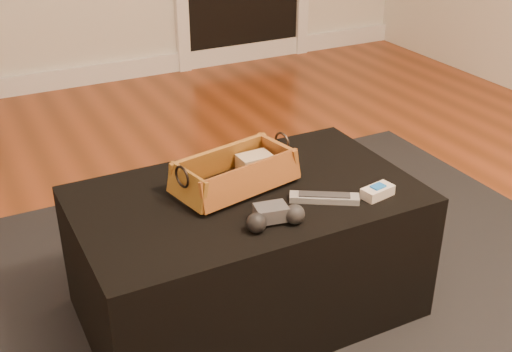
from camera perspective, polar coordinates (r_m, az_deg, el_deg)
name	(u,v)px	position (r m, az deg, el deg)	size (l,w,h in m)	color
baseboard	(54,80)	(4.15, -17.53, 8.13)	(5.00, 0.04, 0.12)	white
area_rug	(255,317)	(2.08, -0.11, -12.45)	(2.60, 2.00, 0.01)	black
ottoman	(247,253)	(1.99, -0.78, -6.83)	(1.00, 0.60, 0.42)	black
tv_remote	(233,184)	(1.87, -2.06, -0.74)	(0.19, 0.04, 0.02)	black
cloth_bundle	(255,163)	(1.96, -0.12, 1.15)	(0.10, 0.07, 0.06)	tan
wicker_basket	(235,175)	(1.89, -1.88, 0.12)	(0.40, 0.26, 0.13)	#966421
game_controller	(274,216)	(1.71, 1.61, -3.59)	(0.17, 0.10, 0.05)	#3D3D40
silver_remote	(324,198)	(1.84, 6.09, -1.93)	(0.19, 0.14, 0.02)	#94969A
cream_gadget	(378,192)	(1.88, 10.75, -1.36)	(0.10, 0.07, 0.04)	beige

